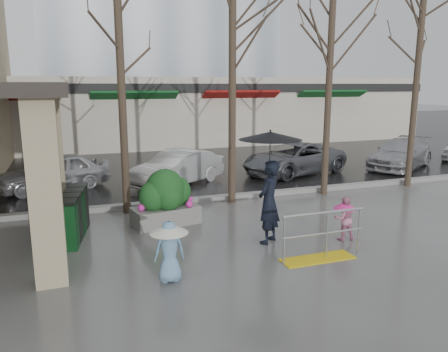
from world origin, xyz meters
TOP-DOWN VIEW (x-y plane):
  - ground at (0.00, 0.00)m, footprint 120.00×120.00m
  - street_asphalt at (0.00, 22.00)m, footprint 120.00×36.00m
  - curb at (0.00, 4.00)m, footprint 120.00×0.30m
  - canopy_slab at (-4.80, 8.00)m, footprint 2.80×18.00m
  - pillar_front at (-3.90, -0.50)m, footprint 0.55×0.55m
  - pillar_back at (-3.90, 6.00)m, footprint 0.55×0.55m
  - storefront_row at (2.00, 17.97)m, footprint 34.00×6.74m
  - handrail at (1.36, -1.20)m, footprint 1.90×0.50m
  - tree_west at (-2.00, 3.60)m, footprint 3.20×3.20m
  - tree_midwest at (1.20, 3.60)m, footprint 3.20×3.20m
  - tree_mideast at (4.50, 3.60)m, footprint 3.20×3.20m
  - tree_east at (8.00, 3.60)m, footprint 3.20×3.20m
  - woman at (0.76, 0.07)m, footprint 1.43×1.43m
  - child_pink at (2.51, -0.36)m, footprint 0.56×0.54m
  - child_blue at (-1.84, -1.17)m, footprint 0.72×0.72m
  - planter at (-1.18, 2.21)m, footprint 1.80×1.12m
  - news_boxes at (-3.46, 1.95)m, footprint 0.81×2.04m
  - car_a at (-4.00, 7.31)m, footprint 3.97×2.51m
  - car_b at (0.21, 6.58)m, footprint 3.94×3.18m
  - car_c at (5.18, 6.93)m, footprint 4.94×3.29m
  - car_d at (10.22, 6.51)m, footprint 4.64×3.73m

SIDE VIEW (x-z plane):
  - ground at x=0.00m, z-range 0.00..0.00m
  - street_asphalt at x=0.00m, z-range 0.00..0.01m
  - curb at x=0.00m, z-range 0.00..0.15m
  - handrail at x=1.36m, z-range -0.14..0.89m
  - news_boxes at x=-3.46m, z-range 0.00..1.11m
  - child_pink at x=2.51m, z-range 0.07..1.10m
  - car_a at x=-4.00m, z-range 0.00..1.26m
  - car_b at x=0.21m, z-range 0.00..1.26m
  - car_c at x=5.18m, z-range 0.00..1.26m
  - car_d at x=10.22m, z-range 0.00..1.26m
  - planter at x=-1.18m, z-range -0.03..1.44m
  - child_blue at x=-1.84m, z-range 0.12..1.29m
  - woman at x=0.76m, z-range 0.22..2.84m
  - pillar_front at x=-3.90m, z-range 0.00..3.50m
  - pillar_back at x=-3.90m, z-range 0.00..3.50m
  - storefront_row at x=2.00m, z-range 0.01..4.01m
  - canopy_slab at x=-4.80m, z-range 3.50..3.75m
  - tree_mideast at x=4.50m, z-range 1.61..8.11m
  - tree_west at x=-2.00m, z-range 1.68..8.48m
  - tree_midwest at x=1.20m, z-range 1.73..8.73m
  - tree_east at x=8.00m, z-range 1.78..8.98m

